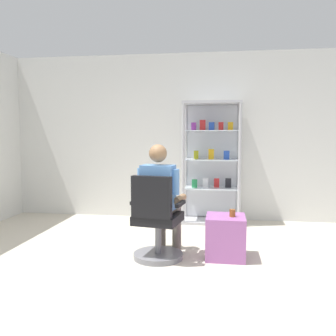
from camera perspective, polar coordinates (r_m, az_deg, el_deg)
The scene contains 7 objects.
ground_plane at distance 3.45m, azimuth -1.97°, elevation -18.74°, with size 7.20×7.20×0.00m, color beige.
back_wall at distance 6.13m, azimuth 3.10°, elevation 4.81°, with size 6.00×0.10×2.70m, color silver.
display_cabinet_main at distance 5.88m, azimuth 6.74°, elevation 1.00°, with size 0.90×0.45×1.90m.
office_chair at distance 4.15m, azimuth -1.78°, elevation -8.81°, with size 0.60×0.56×0.96m.
seated_shopkeeper at distance 4.24m, azimuth -1.05°, elevation -4.11°, with size 0.53×0.60×1.29m.
storage_crate at distance 4.31m, azimuth 8.85°, elevation -10.43°, with size 0.44×0.46×0.48m, color #9E599E.
tea_glass at distance 4.22m, azimuth 9.90°, elevation -6.86°, with size 0.07×0.07×0.08m, color brown.
Camera 1 is at (0.57, -3.10, 1.41)m, focal length 39.53 mm.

